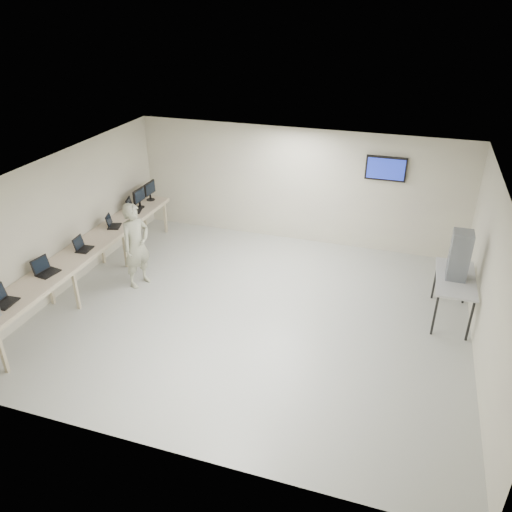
% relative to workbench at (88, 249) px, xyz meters
% --- Properties ---
extents(room, '(8.01, 7.01, 2.81)m').
position_rel_workbench_xyz_m(room, '(3.62, 0.06, 0.58)').
color(room, gray).
rests_on(room, ground).
extents(workbench, '(0.76, 6.00, 0.90)m').
position_rel_workbench_xyz_m(workbench, '(0.00, 0.00, 0.00)').
color(workbench, '#BCAD96').
rests_on(workbench, ground).
extents(laptop_0, '(0.34, 0.41, 0.30)m').
position_rel_workbench_xyz_m(laptop_0, '(-0.08, -2.26, 0.15)').
color(laptop_0, black).
rests_on(laptop_0, workbench).
extents(laptop_1, '(0.38, 0.43, 0.31)m').
position_rel_workbench_xyz_m(laptop_1, '(-0.07, -1.19, 0.15)').
color(laptop_1, black).
rests_on(laptop_1, workbench).
extents(laptop_2, '(0.32, 0.37, 0.27)m').
position_rel_workbench_xyz_m(laptop_2, '(-0.00, -0.16, 0.14)').
color(laptop_2, black).
rests_on(laptop_2, workbench).
extents(laptop_3, '(0.38, 0.41, 0.27)m').
position_rel_workbench_xyz_m(laptop_3, '(-0.04, 1.02, 0.14)').
color(laptop_3, black).
rests_on(laptop_3, workbench).
extents(laptop_4, '(0.43, 0.46, 0.31)m').
position_rel_workbench_xyz_m(laptop_4, '(-0.07, 1.97, 0.15)').
color(laptop_4, black).
rests_on(laptop_4, workbench).
extents(monitor_near, '(0.21, 0.47, 0.47)m').
position_rel_workbench_xyz_m(monitor_near, '(-0.01, 2.21, 0.36)').
color(monitor_near, black).
rests_on(monitor_near, workbench).
extents(monitor_far, '(0.21, 0.47, 0.47)m').
position_rel_workbench_xyz_m(monitor_far, '(-0.01, 2.73, 0.36)').
color(monitor_far, black).
rests_on(monitor_far, workbench).
extents(soldier, '(0.64, 0.77, 1.82)m').
position_rel_workbench_xyz_m(soldier, '(0.95, 0.33, 0.08)').
color(soldier, gray).
rests_on(soldier, ground).
extents(side_table, '(0.69, 1.48, 0.89)m').
position_rel_workbench_xyz_m(side_table, '(7.19, 0.99, -0.01)').
color(side_table, '#A6A6A6').
rests_on(side_table, ground).
extents(storage_bins, '(0.35, 0.38, 0.91)m').
position_rel_workbench_xyz_m(storage_bins, '(7.17, 0.99, 0.52)').
color(storage_bins, gray).
rests_on(storage_bins, side_table).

